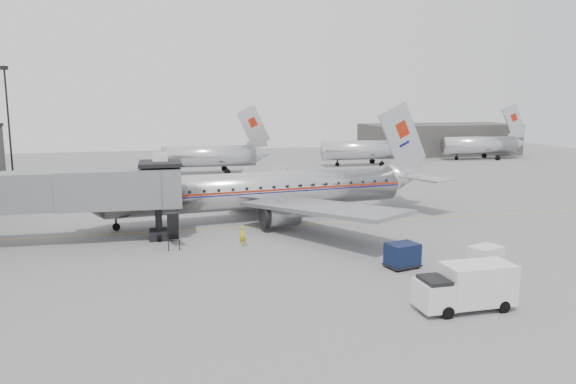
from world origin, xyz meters
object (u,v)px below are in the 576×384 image
at_px(airliner, 266,190).
at_px(service_van, 466,286).
at_px(baggage_cart_navy, 402,255).
at_px(ramp_worker, 243,236).
at_px(baggage_cart_white, 486,258).

distance_m(airliner, service_van, 25.98).
bearing_deg(service_van, baggage_cart_navy, 89.90).
bearing_deg(ramp_worker, airliner, 69.24).
height_order(airliner, service_van, airliner).
xyz_separation_m(service_van, ramp_worker, (-10.14, 15.70, -0.54)).
distance_m(baggage_cart_white, ramp_worker, 17.94).
bearing_deg(ramp_worker, baggage_cart_white, -32.61).
bearing_deg(baggage_cart_white, baggage_cart_navy, 139.45).
bearing_deg(airliner, service_van, -82.99).
bearing_deg(service_van, airliner, 102.67).
relative_size(service_van, baggage_cart_navy, 2.17).
xyz_separation_m(baggage_cart_navy, baggage_cart_white, (5.21, -1.83, -0.02)).
relative_size(baggage_cart_white, ramp_worker, 1.61).
xyz_separation_m(airliner, ramp_worker, (-3.58, -9.39, -2.00)).
height_order(service_van, baggage_cart_white, service_van).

